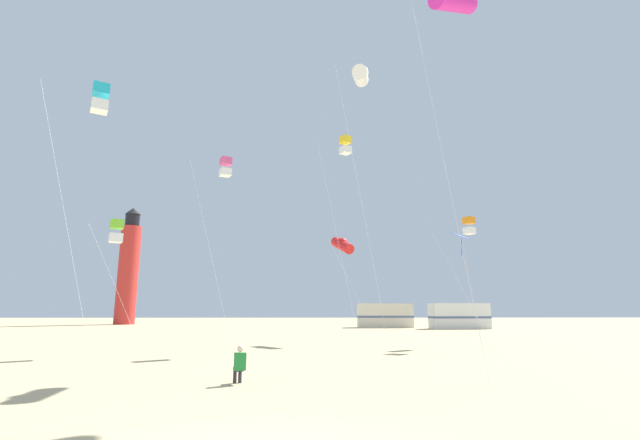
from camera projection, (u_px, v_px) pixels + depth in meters
kite_flyer_standing at (239, 363)px, 13.65m from camera, size 0.45×0.56×1.16m
kite_box_gold at (345, 146)px, 28.30m from camera, size 2.41×2.24×13.07m
kite_box_lime at (116, 231)px, 22.12m from camera, size 2.43×2.43×6.63m
kite_box_orange at (469, 226)px, 29.35m from camera, size 1.08×1.08×8.21m
kite_box_rainbow at (226, 167)px, 26.67m from camera, size 2.97×2.24×11.20m
kite_diamond_blue at (461, 240)px, 26.68m from camera, size 2.76×2.55×6.76m
kite_box_cyan at (100, 99)px, 17.61m from camera, size 2.97×1.90×11.05m
kite_tube_white at (361, 75)px, 21.18m from camera, size 2.16×2.57×13.91m
kite_tube_magenta at (453, 1)px, 17.20m from camera, size 2.77×2.58×14.68m
kite_tube_scarlet at (342, 245)px, 30.62m from camera, size 3.29×3.58×7.27m
lighthouse_distant at (128, 269)px, 63.84m from camera, size 2.80×2.80×16.80m
rv_van_cream at (385, 315)px, 52.83m from camera, size 6.49×2.49×2.80m
rv_van_white at (459, 316)px, 49.52m from camera, size 6.60×2.82×2.80m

